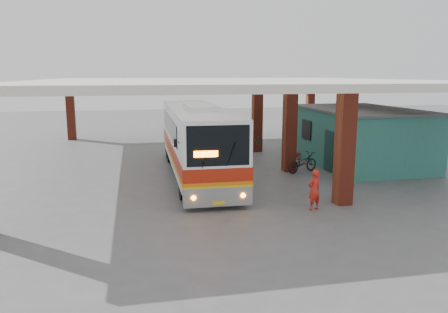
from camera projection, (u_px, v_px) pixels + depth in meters
name	position (u px, v px, depth m)	size (l,w,h in m)	color
ground	(248.00, 188.00, 19.28)	(90.00, 90.00, 0.00)	#515154
brick_columns	(250.00, 126.00, 23.97)	(20.10, 21.60, 4.35)	maroon
canopy_roof	(228.00, 82.00, 24.79)	(21.00, 23.00, 0.30)	silver
shop_building	(359.00, 136.00, 24.34)	(5.20, 8.20, 3.11)	#296764
coach_bus	(197.00, 140.00, 21.47)	(2.80, 12.33, 3.57)	white
motorcycle	(302.00, 162.00, 22.34)	(0.68, 1.95, 1.02)	black
pedestrian	(314.00, 190.00, 16.08)	(0.56, 0.37, 1.53)	red
red_chair	(302.00, 151.00, 26.43)	(0.51, 0.51, 0.80)	red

